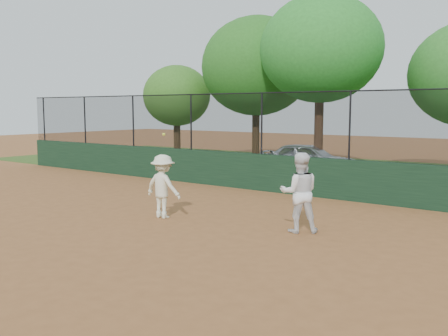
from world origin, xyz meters
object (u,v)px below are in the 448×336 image
Objects in this scene: parked_car at (308,159)px; player_second at (299,193)px; player_main at (163,186)px; tree_1 at (256,66)px; tree_2 at (320,49)px; tree_0 at (177,96)px.

player_second is at bearing -165.15° from parked_car.
parked_car is at bearing 94.62° from player_main.
tree_1 is at bearing 53.97° from parked_car.
tree_1 is at bearing 160.13° from tree_2.
parked_car is 8.84m from tree_0.
tree_0 is at bearing -73.69° from player_second.
player_main is at bearing -87.29° from tree_2.
tree_0 is at bearing 69.39° from parked_car.
player_main is 12.33m from tree_1.
tree_2 is (-0.45, 9.47, 4.22)m from player_main.
tree_0 is at bearing -176.59° from tree_1.
tree_2 is at bearing -19.87° from tree_1.
player_main is (-3.37, -0.72, -0.09)m from player_second.
player_main is at bearing -23.21° from player_second.
player_main is at bearing -49.49° from tree_0.
player_main reaches higher than player_second.
parked_car is 9.43m from player_second.
tree_0 is 4.88m from tree_1.
tree_1 is at bearing 3.41° from tree_0.
tree_0 reaches higher than parked_car.
tree_0 reaches higher than player_main.
tree_2 is at bearing -101.62° from player_second.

